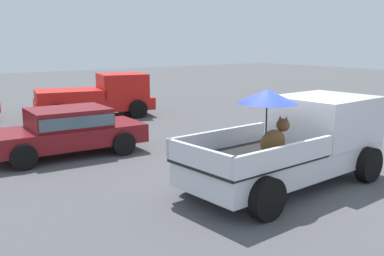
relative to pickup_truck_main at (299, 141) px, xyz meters
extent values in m
plane|color=#4C4C4F|center=(-0.45, -0.01, -0.97)|extent=(80.00, 80.00, 0.00)
cylinder|color=black|center=(1.25, 1.05, -0.57)|extent=(0.81, 0.32, 0.80)
cylinder|color=black|center=(1.34, -0.91, -0.57)|extent=(0.81, 0.32, 0.80)
cylinder|color=black|center=(-2.25, 0.88, -0.57)|extent=(0.81, 0.32, 0.80)
cylinder|color=black|center=(-2.15, -1.08, -0.57)|extent=(0.81, 0.32, 0.80)
cube|color=silver|center=(-0.45, -0.01, -0.40)|extent=(5.08, 2.04, 0.50)
cube|color=silver|center=(0.95, 0.05, 0.39)|extent=(2.19, 1.96, 1.08)
cube|color=#4C606B|center=(1.94, 0.10, 0.59)|extent=(0.14, 1.72, 0.64)
cube|color=black|center=(-1.60, -0.07, -0.12)|extent=(2.88, 1.97, 0.06)
cube|color=silver|center=(-1.65, 0.85, 0.11)|extent=(2.80, 0.23, 0.40)
cube|color=silver|center=(-1.56, -0.99, 0.11)|extent=(2.80, 0.23, 0.40)
cube|color=silver|center=(-2.95, -0.13, 0.11)|extent=(0.19, 1.84, 0.40)
ellipsoid|color=brown|center=(-1.13, -0.25, 0.17)|extent=(0.69, 0.35, 0.52)
sphere|color=brown|center=(-0.83, -0.23, 0.49)|extent=(0.29, 0.29, 0.28)
cone|color=brown|center=(-0.84, -0.15, 0.63)|extent=(0.09, 0.09, 0.12)
cone|color=brown|center=(-0.83, -0.31, 0.63)|extent=(0.09, 0.09, 0.12)
cylinder|color=black|center=(-1.29, -0.19, 0.47)|extent=(0.03, 0.03, 1.11)
cone|color=#1E33B7|center=(-1.29, -0.19, 1.12)|extent=(1.27, 1.27, 0.28)
cylinder|color=black|center=(1.86, 11.49, -0.59)|extent=(0.80, 0.43, 0.76)
cylinder|color=black|center=(1.41, 9.65, -0.59)|extent=(0.80, 0.43, 0.76)
cylinder|color=black|center=(-1.24, 12.26, -0.59)|extent=(0.80, 0.43, 0.76)
cylinder|color=black|center=(-1.70, 10.41, -0.59)|extent=(0.80, 0.43, 0.76)
cube|color=red|center=(0.08, 10.95, -0.42)|extent=(5.09, 2.89, 0.50)
cube|color=red|center=(1.25, 10.67, 0.33)|extent=(2.27, 2.20, 1.00)
cube|color=red|center=(-0.89, 11.19, 0.03)|extent=(3.05, 2.39, 0.40)
cylinder|color=black|center=(-4.69, 4.74, -0.64)|extent=(0.67, 0.26, 0.66)
cylinder|color=black|center=(-4.58, 6.50, -0.64)|extent=(0.67, 0.26, 0.66)
cylinder|color=black|center=(-2.00, 4.57, -0.64)|extent=(0.67, 0.26, 0.66)
cylinder|color=black|center=(-1.88, 6.32, -0.64)|extent=(0.67, 0.26, 0.66)
cube|color=maroon|center=(-3.29, 5.53, -0.42)|extent=(4.41, 2.04, 0.52)
cube|color=maroon|center=(-3.19, 5.53, 0.08)|extent=(2.20, 1.73, 0.56)
cube|color=#4C606B|center=(-3.19, 5.53, 0.08)|extent=(2.14, 1.81, 0.32)
camera|label=1|loc=(-7.75, -6.31, 2.21)|focal=41.54mm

